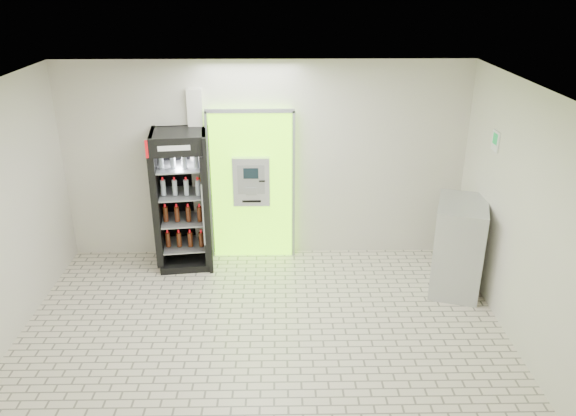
{
  "coord_description": "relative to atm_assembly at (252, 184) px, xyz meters",
  "views": [
    {
      "loc": [
        0.22,
        -5.49,
        4.11
      ],
      "look_at": [
        0.33,
        1.2,
        1.29
      ],
      "focal_mm": 35.0,
      "sensor_mm": 36.0,
      "label": 1
    }
  ],
  "objects": [
    {
      "name": "beverage_cooler",
      "position": [
        -1.0,
        -0.26,
        -0.18
      ],
      "size": [
        0.86,
        0.8,
        2.06
      ],
      "rotation": [
        0.0,
        0.0,
        0.13
      ],
      "color": "black",
      "rests_on": "ground"
    },
    {
      "name": "steel_cabinet",
      "position": [
        2.87,
        -1.05,
        -0.53
      ],
      "size": [
        0.92,
        1.11,
        1.28
      ],
      "rotation": [
        0.0,
        0.0,
        -0.32
      ],
      "color": "#B4B7BD",
      "rests_on": "ground"
    },
    {
      "name": "atm_assembly",
      "position": [
        0.0,
        0.0,
        0.0
      ],
      "size": [
        1.3,
        0.24,
        2.33
      ],
      "color": "#79E910",
      "rests_on": "ground"
    },
    {
      "name": "pillar",
      "position": [
        -0.78,
        0.04,
        0.13
      ],
      "size": [
        0.22,
        0.11,
        2.6
      ],
      "color": "silver",
      "rests_on": "ground"
    },
    {
      "name": "room_shell",
      "position": [
        0.2,
        -2.41,
        0.67
      ],
      "size": [
        6.0,
        6.0,
        6.0
      ],
      "color": "beige",
      "rests_on": "ground"
    },
    {
      "name": "ground",
      "position": [
        0.2,
        -2.41,
        -1.17
      ],
      "size": [
        6.0,
        6.0,
        0.0
      ],
      "primitive_type": "plane",
      "color": "beige",
      "rests_on": "ground"
    },
    {
      "name": "exit_sign",
      "position": [
        3.19,
        -1.01,
        0.95
      ],
      "size": [
        0.02,
        0.22,
        0.26
      ],
      "color": "white",
      "rests_on": "room_shell"
    }
  ]
}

